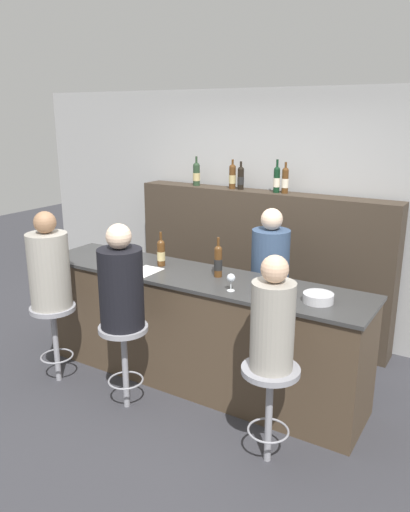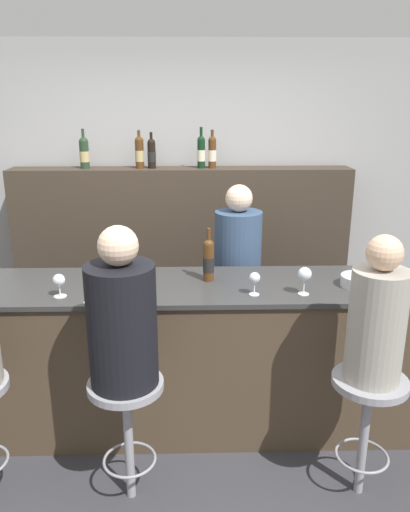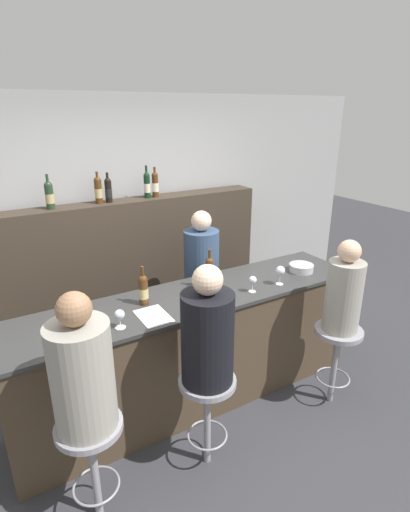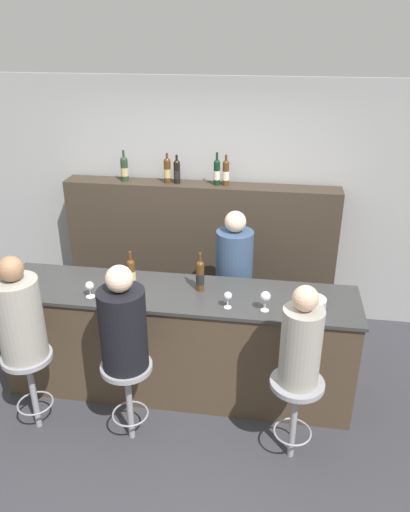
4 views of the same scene
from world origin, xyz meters
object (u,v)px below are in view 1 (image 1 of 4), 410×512
at_px(bar_stool_left, 54,322).
at_px(guest_seated_middle, 121,284).
at_px(wine_bottle_backbar_3, 277,179).
at_px(bartender, 269,296).
at_px(wine_glass_1, 231,279).
at_px(guest_seated_right, 273,320).
at_px(wine_bottle_backbar_4, 285,180).
at_px(metal_bowl, 318,298).
at_px(wine_bottle_counter_0, 161,252).
at_px(wine_bottle_backbar_0, 196,174).
at_px(wine_bottle_backbar_2, 241,178).
at_px(guest_seated_left, 49,267).
at_px(wine_bottle_counter_1, 218,261).
at_px(wine_bottle_backbar_1, 232,176).
at_px(bar_stool_right, 270,388).
at_px(wine_glass_0, 119,257).
at_px(bar_stool_middle, 124,344).
at_px(wine_glass_2, 266,282).

height_order(bar_stool_left, guest_seated_middle, guest_seated_middle).
bearing_deg(wine_bottle_backbar_3, bartender, -68.89).
distance_m(wine_glass_1, bar_stool_left, 1.68).
xyz_separation_m(bar_stool_left, guest_seated_right, (2.08, 0.00, 0.49)).
distance_m(wine_bottle_backbar_4, guest_seated_right, 2.17).
distance_m(metal_bowl, guest_seated_right, 0.60).
bearing_deg(guest_seated_right, wine_bottle_counter_0, 153.23).
bearing_deg(wine_bottle_backbar_0, wine_bottle_counter_0, -72.06).
relative_size(wine_bottle_backbar_3, guest_seated_right, 0.43).
bearing_deg(wine_bottle_backbar_2, guest_seated_left, -113.10).
relative_size(wine_bottle_counter_1, wine_bottle_backbar_1, 1.11).
bearing_deg(wine_glass_1, wine_bottle_backbar_3, 101.03).
xyz_separation_m(metal_bowl, guest_seated_right, (-0.10, -0.59, 0.02)).
bearing_deg(wine_bottle_backbar_0, bar_stool_right, -46.77).
xyz_separation_m(wine_bottle_backbar_3, bartender, (0.26, -0.67, -1.00)).
height_order(wine_bottle_counter_1, guest_seated_right, guest_seated_right).
bearing_deg(bartender, wine_glass_0, -144.52).
height_order(wine_bottle_backbar_4, guest_seated_right, wine_bottle_backbar_4).
xyz_separation_m(wine_bottle_counter_1, wine_bottle_backbar_4, (0.07, 1.21, 0.55)).
bearing_deg(guest_seated_right, wine_bottle_counter_1, 139.01).
xyz_separation_m(wine_bottle_backbar_3, bar_stool_middle, (-0.43, -1.93, -1.13)).
xyz_separation_m(wine_bottle_backbar_2, wine_glass_0, (-0.44, -1.46, -0.58)).
relative_size(wine_glass_2, bar_stool_left, 0.23).
distance_m(wine_bottle_counter_0, guest_seated_right, 1.59).
relative_size(wine_glass_0, wine_glass_2, 0.83).
distance_m(wine_bottle_counter_0, wine_bottle_backbar_0, 1.39).
height_order(wine_glass_2, guest_seated_right, guest_seated_right).
relative_size(wine_glass_0, guest_seated_middle, 0.17).
distance_m(guest_seated_middle, guest_seated_right, 1.28).
relative_size(bar_stool_left, bar_stool_right, 1.00).
xyz_separation_m(wine_bottle_backbar_2, wine_bottle_backbar_3, (0.41, -0.00, 0.01)).
height_order(wine_bottle_counter_0, wine_bottle_counter_1, wine_bottle_counter_1).
distance_m(wine_bottle_backbar_3, bar_stool_middle, 2.28).
xyz_separation_m(wine_bottle_counter_0, bartender, (0.83, 0.54, -0.43)).
xyz_separation_m(wine_glass_1, bar_stool_left, (-1.52, -0.46, -0.54)).
xyz_separation_m(wine_bottle_backbar_4, metal_bowl, (0.86, -1.34, -0.65)).
xyz_separation_m(wine_glass_0, bar_stool_right, (1.70, -0.46, -0.54)).
relative_size(wine_bottle_counter_0, wine_glass_1, 2.25).
xyz_separation_m(bar_stool_left, guest_seated_middle, (0.80, 0.00, 0.51)).
xyz_separation_m(wine_bottle_counter_1, guest_seated_middle, (-0.45, -0.72, -0.07)).
relative_size(wine_bottle_backbar_3, wine_glass_0, 2.40).
xyz_separation_m(wine_bottle_backbar_4, wine_glass_2, (0.49, -1.46, -0.57)).
distance_m(wine_glass_2, metal_bowl, 0.40).
bearing_deg(wine_glass_0, wine_glass_2, 0.00).
bearing_deg(wine_bottle_counter_1, bar_stool_middle, -122.23).
height_order(bar_stool_middle, bar_stool_right, same).
relative_size(wine_bottle_backbar_0, wine_glass_0, 2.31).
distance_m(wine_bottle_counter_1, wine_bottle_backbar_3, 1.33).
xyz_separation_m(wine_glass_0, bar_stool_left, (-0.38, -0.46, -0.54)).
bearing_deg(wine_glass_0, wine_bottle_backbar_4, 57.14).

